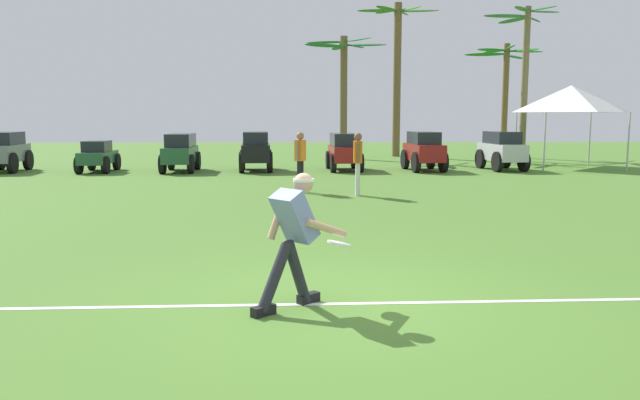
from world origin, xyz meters
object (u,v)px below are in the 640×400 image
(parked_car_slot_b, at_px, (98,156))
(palm_tree_left_of_centre, at_px, (397,69))
(frisbee_in_flight, at_px, (339,244))
(parked_car_slot_f, at_px, (424,150))
(parked_car_slot_g, at_px, (502,150))
(teammate_near_sideline, at_px, (358,158))
(parked_car_slot_a, at_px, (5,151))
(parked_car_slot_d, at_px, (256,150))
(event_tent, at_px, (571,99))
(parked_car_slot_e, at_px, (344,150))
(frisbee_thrower, at_px, (294,232))
(palm_tree_far_right, at_px, (506,84))
(teammate_midfield, at_px, (300,156))
(palm_tree_far_left, at_px, (344,83))
(parked_car_slot_c, at_px, (180,151))
(palm_tree_right_of_centre, at_px, (525,66))

(parked_car_slot_b, bearing_deg, palm_tree_left_of_centre, 34.28)
(frisbee_in_flight, xyz_separation_m, parked_car_slot_f, (3.99, 15.92, 0.11))
(parked_car_slot_g, bearing_deg, teammate_near_sideline, -129.34)
(parked_car_slot_a, xyz_separation_m, parked_car_slot_d, (8.83, 0.11, 0.00))
(parked_car_slot_g, bearing_deg, event_tent, 19.95)
(parked_car_slot_e, bearing_deg, parked_car_slot_d, -177.39)
(parked_car_slot_f, relative_size, event_tent, 0.76)
(parked_car_slot_a, height_order, palm_tree_left_of_centre, palm_tree_left_of_centre)
(frisbee_thrower, distance_m, palm_tree_far_right, 25.33)
(parked_car_slot_e, bearing_deg, teammate_midfield, -103.49)
(palm_tree_far_left, bearing_deg, parked_car_slot_c, -133.71)
(parked_car_slot_b, height_order, parked_car_slot_e, parked_car_slot_e)
(parked_car_slot_g, height_order, event_tent, event_tent)
(teammate_near_sideline, bearing_deg, palm_tree_far_left, 87.80)
(parked_car_slot_f, bearing_deg, parked_car_slot_b, -179.11)
(frisbee_in_flight, relative_size, palm_tree_far_right, 0.06)
(parked_car_slot_b, bearing_deg, parked_car_slot_f, 0.89)
(teammate_near_sideline, height_order, parked_car_slot_a, teammate_near_sideline)
(parked_car_slot_a, relative_size, palm_tree_far_left, 0.44)
(palm_tree_far_left, distance_m, event_tent, 9.81)
(palm_tree_left_of_centre, xyz_separation_m, palm_tree_far_right, (5.05, -0.67, -0.72))
(parked_car_slot_a, bearing_deg, palm_tree_far_left, 27.40)
(parked_car_slot_c, xyz_separation_m, palm_tree_far_right, (13.92, 7.29, 2.74))
(parked_car_slot_a, xyz_separation_m, parked_car_slot_b, (3.28, -0.15, -0.18))
(parked_car_slot_a, xyz_separation_m, parked_car_slot_f, (14.89, 0.03, 0.00))
(teammate_near_sideline, bearing_deg, parked_car_slot_f, 66.82)
(parked_car_slot_b, xyz_separation_m, palm_tree_left_of_centre, (11.76, 8.02, 3.62))
(palm_tree_far_left, bearing_deg, event_tent, -31.76)
(frisbee_in_flight, relative_size, parked_car_slot_d, 0.14)
(frisbee_in_flight, height_order, teammate_midfield, teammate_midfield)
(frisbee_thrower, relative_size, palm_tree_left_of_centre, 0.19)
(teammate_near_sideline, distance_m, palm_tree_left_of_centre, 15.53)
(parked_car_slot_c, bearing_deg, frisbee_in_flight, -73.34)
(frisbee_thrower, bearing_deg, parked_car_slot_f, 74.50)
(frisbee_thrower, xyz_separation_m, frisbee_in_flight, (0.48, 0.17, -0.15))
(teammate_near_sideline, xyz_separation_m, palm_tree_right_of_centre, (8.13, 11.46, 3.13))
(teammate_near_sideline, relative_size, palm_tree_far_right, 0.29)
(palm_tree_left_of_centre, distance_m, palm_tree_far_right, 5.15)
(palm_tree_far_left, bearing_deg, parked_car_slot_d, -119.48)
(teammate_midfield, relative_size, palm_tree_left_of_centre, 0.21)
(frisbee_thrower, height_order, parked_car_slot_a, parked_car_slot_a)
(parked_car_slot_g, bearing_deg, frisbee_thrower, -114.35)
(palm_tree_far_left, bearing_deg, palm_tree_left_of_centre, 28.66)
(parked_car_slot_e, relative_size, parked_car_slot_g, 1.00)
(frisbee_in_flight, bearing_deg, parked_car_slot_b, 115.85)
(frisbee_thrower, height_order, palm_tree_left_of_centre, palm_tree_left_of_centre)
(parked_car_slot_a, relative_size, palm_tree_far_right, 0.46)
(parked_car_slot_a, distance_m, palm_tree_right_of_centre, 20.77)
(parked_car_slot_c, distance_m, parked_car_slot_d, 2.66)
(parked_car_slot_a, relative_size, palm_tree_right_of_centre, 0.37)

